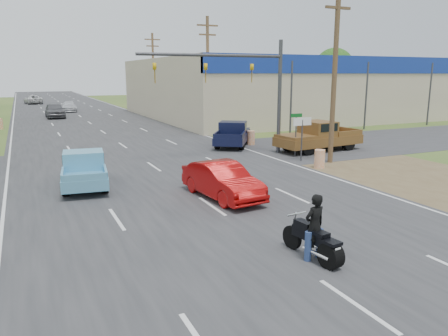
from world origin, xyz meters
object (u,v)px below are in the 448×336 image
motorcycle (315,243)px  distant_car_grey (55,110)px  distant_car_silver (69,107)px  rider (314,229)px  blue_pickup (84,168)px  navy_pickup (233,134)px  brown_pickup (317,136)px  red_convertible (222,181)px  distant_car_white (33,100)px

motorcycle → distant_car_grey: bearing=87.2°
distant_car_silver → rider: bearing=-84.8°
blue_pickup → navy_pickup: bearing=40.5°
navy_pickup → distant_car_silver: 35.34m
motorcycle → distant_car_silver: 52.88m
motorcycle → brown_pickup: bearing=46.2°
red_convertible → distant_car_grey: 38.44m
motorcycle → distant_car_silver: bearing=84.1°
motorcycle → red_convertible: bearing=80.7°
blue_pickup → brown_pickup: brown_pickup is taller
motorcycle → navy_pickup: size_ratio=0.42×
rider → brown_pickup: bearing=-134.0°
navy_pickup → distant_car_grey: (-9.88, 26.49, -0.01)m
rider → brown_pickup: size_ratio=0.29×
distant_car_silver → distant_car_grey: bearing=-102.0°
blue_pickup → distant_car_grey: (1.14, 33.85, 0.05)m
rider → navy_pickup: bearing=-116.6°
rider → navy_pickup: (6.47, 18.29, -0.02)m
navy_pickup → brown_pickup: brown_pickup is taller
motorcycle → distant_car_silver: (-1.10, 52.87, 0.19)m
navy_pickup → distant_car_white: (-11.43, 53.55, -0.13)m
blue_pickup → brown_pickup: (15.07, 3.12, 0.18)m
rider → blue_pickup: (-4.55, 10.93, -0.07)m
brown_pickup → red_convertible: bearing=120.3°
red_convertible → brown_pickup: size_ratio=0.72×
blue_pickup → navy_pickup: 13.25m
motorcycle → distant_car_white: 72.08m
red_convertible → distant_car_silver: 46.32m
red_convertible → distant_car_grey: size_ratio=0.88×
navy_pickup → motorcycle: bearing=-75.5°
rider → distant_car_white: size_ratio=0.34×
motorcycle → brown_pickup: size_ratio=0.37×
blue_pickup → distant_car_silver: size_ratio=1.05×
blue_pickup → navy_pickup: navy_pickup is taller
blue_pickup → brown_pickup: 15.39m
red_convertible → rider: size_ratio=2.51×
distant_car_grey → distant_car_white: distant_car_grey is taller
distant_car_grey → red_convertible: bearing=-85.4°
blue_pickup → red_convertible: bearing=-35.9°
brown_pickup → distant_car_grey: brown_pickup is taller
motorcycle → navy_pickup: bearing=63.5°
rider → motorcycle: bearing=90.0°
red_convertible → distant_car_silver: bearing=85.0°
rider → distant_car_grey: (-3.40, 44.78, -0.02)m
distant_car_grey → distant_car_white: size_ratio=0.96×
brown_pickup → distant_car_white: 59.84m
rider → navy_pickup: 19.40m
motorcycle → distant_car_white: size_ratio=0.43×
distant_car_grey → distant_car_white: (-1.56, 27.07, -0.13)m
distant_car_grey → distant_car_silver: 8.36m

